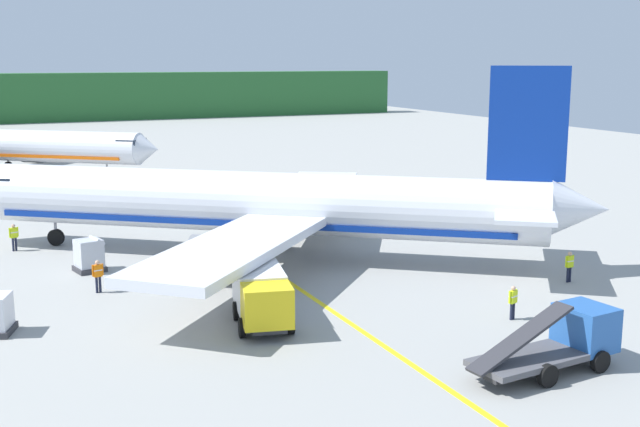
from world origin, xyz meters
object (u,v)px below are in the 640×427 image
at_px(crew_loader_left, 14,235).
at_px(airliner_foreground, 260,204).
at_px(airliner_mid_apron, 1,146).
at_px(crew_loader_right, 98,273).
at_px(crew_supervisor, 513,300).
at_px(cargo_container_mid, 89,255).
at_px(service_truck_baggage, 261,295).
at_px(crew_marshaller, 569,264).
at_px(service_truck_fuel, 565,340).

bearing_deg(crew_loader_left, airliner_foreground, -29.67).
xyz_separation_m(airliner_mid_apron, crew_loader_right, (2.35, -50.77, -1.93)).
xyz_separation_m(crew_loader_left, crew_loader_right, (3.48, -11.91, 0.00)).
xyz_separation_m(crew_loader_left, crew_supervisor, (20.89, -24.55, -0.08)).
xyz_separation_m(airliner_foreground, crew_loader_right, (-10.57, -3.90, -2.34)).
distance_m(airliner_foreground, crew_supervisor, 18.06).
xyz_separation_m(airliner_foreground, cargo_container_mid, (-10.33, 0.83, -2.44)).
relative_size(service_truck_baggage, cargo_container_mid, 2.95).
distance_m(crew_marshaller, crew_loader_right, 25.81).
height_order(cargo_container_mid, crew_loader_left, cargo_container_mid).
height_order(service_truck_baggage, cargo_container_mid, service_truck_baggage).
relative_size(crew_marshaller, crew_loader_left, 0.98).
height_order(service_truck_baggage, crew_marshaller, service_truck_baggage).
bearing_deg(crew_supervisor, crew_loader_left, 130.39).
bearing_deg(crew_marshaller, cargo_container_mid, 151.17).
xyz_separation_m(cargo_container_mid, crew_loader_right, (-0.24, -4.73, 0.10)).
bearing_deg(service_truck_baggage, crew_loader_right, 126.15).
xyz_separation_m(crew_loader_right, crew_supervisor, (17.41, -12.64, -0.08)).
xyz_separation_m(airliner_mid_apron, crew_marshaller, (26.70, -59.32, -1.95)).
bearing_deg(crew_loader_right, service_truck_baggage, -53.85).
relative_size(service_truck_fuel, crew_loader_left, 3.96).
height_order(crew_marshaller, crew_loader_left, crew_loader_left).
xyz_separation_m(airliner_mid_apron, service_truck_baggage, (8.54, -59.24, -1.55)).
bearing_deg(service_truck_fuel, cargo_container_mid, 123.35).
bearing_deg(airliner_foreground, service_truck_baggage, -109.52).
xyz_separation_m(airliner_mid_apron, crew_supervisor, (19.76, -63.41, -2.01)).
distance_m(crew_loader_left, crew_supervisor, 32.23).
bearing_deg(cargo_container_mid, crew_loader_left, 117.38).
bearing_deg(service_truck_baggage, service_truck_fuel, -47.03).
bearing_deg(crew_loader_left, airliner_mid_apron, 88.34).
height_order(crew_loader_left, crew_loader_right, crew_loader_right).
distance_m(airliner_mid_apron, crew_marshaller, 65.08).
bearing_deg(crew_supervisor, crew_marshaller, 30.55).
height_order(service_truck_baggage, crew_loader_left, service_truck_baggage).
bearing_deg(crew_marshaller, service_truck_fuel, -131.60).
relative_size(service_truck_fuel, service_truck_baggage, 1.18).
bearing_deg(service_truck_fuel, crew_marshaller, 48.40).
distance_m(airliner_foreground, service_truck_fuel, 23.04).
bearing_deg(cargo_container_mid, crew_supervisor, -45.33).
relative_size(airliner_foreground, airliner_mid_apron, 1.15).
height_order(airliner_foreground, crew_supervisor, airliner_foreground).
relative_size(airliner_foreground, service_truck_baggage, 5.96).
xyz_separation_m(airliner_mid_apron, crew_loader_left, (-1.13, -38.86, -1.94)).
bearing_deg(airliner_foreground, airliner_mid_apron, 105.42).
height_order(airliner_foreground, service_truck_fuel, airliner_foreground).
bearing_deg(cargo_container_mid, service_truck_fuel, -56.65).
xyz_separation_m(service_truck_fuel, cargo_container_mid, (-15.28, 23.22, -0.21)).
xyz_separation_m(service_truck_baggage, cargo_container_mid, (-5.95, 13.20, -0.49)).
bearing_deg(crew_marshaller, crew_loader_left, 143.68).
relative_size(crew_marshaller, crew_loader_right, 0.98).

